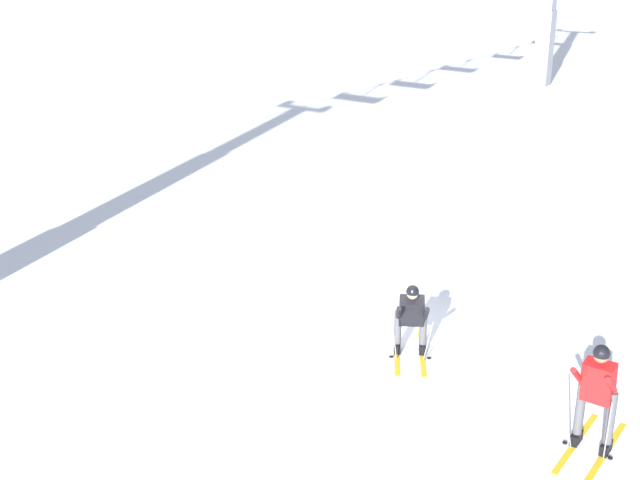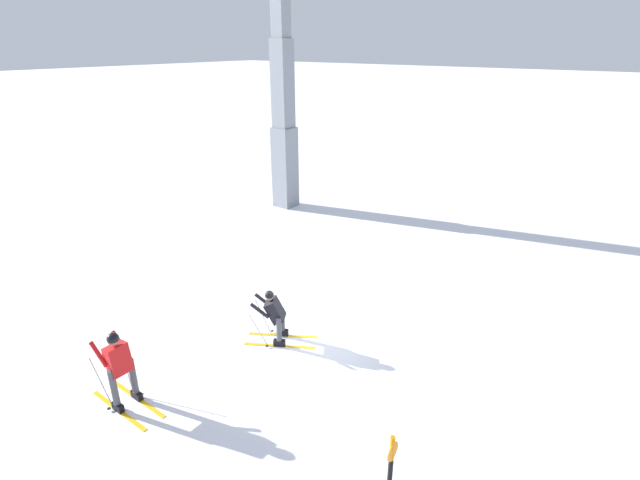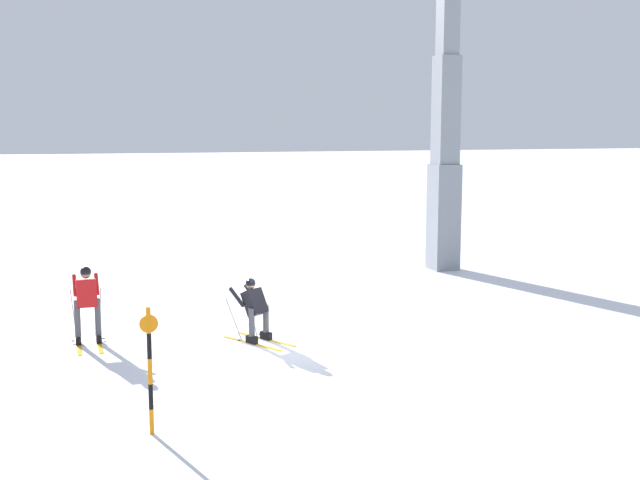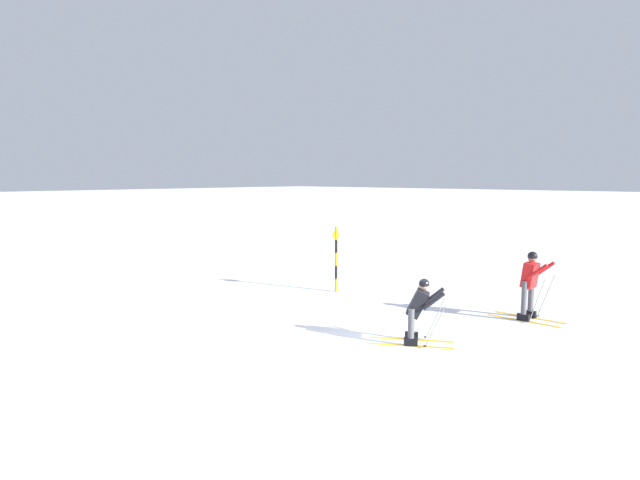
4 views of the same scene
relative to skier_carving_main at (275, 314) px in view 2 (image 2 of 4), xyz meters
The scene contains 4 objects.
ground_plane 1.30m from the skier_carving_main, 38.96° to the left, with size 260.00×260.00×0.00m, color white.
skier_carving_main is the anchor object (origin of this frame).
lift_tower_near 10.98m from the skier_carving_main, 129.16° to the left, with size 0.84×2.43×10.90m.
skier_distant_uphill 3.60m from the skier_carving_main, 105.74° to the right, with size 1.78×0.71×1.71m.
Camera 2 is at (5.86, -7.78, 6.80)m, focal length 26.43 mm.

